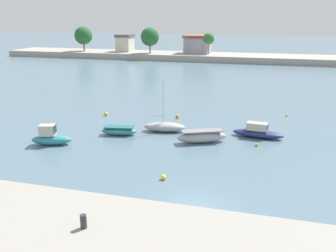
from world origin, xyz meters
TOP-DOWN VIEW (x-y plane):
  - ground_plane at (0.00, 0.00)m, footprint 400.00×400.00m
  - mooring_bollard at (-3.39, -7.32)m, footprint 0.28×0.28m
  - moored_boat_0 at (-14.82, 7.84)m, footprint 3.76×2.24m
  - moored_boat_1 at (-10.08, 12.12)m, footprint 3.60×1.75m
  - moored_boat_2 at (-6.16, 14.38)m, footprint 4.27×2.09m
  - moored_boat_3 at (-1.98, 12.08)m, footprint 4.68×3.09m
  - moored_boat_4 at (2.83, 14.99)m, footprint 4.89×1.93m
  - mooring_buoy_0 at (2.90, 12.38)m, footprint 0.25×0.25m
  - mooring_buoy_1 at (5.65, 23.75)m, footprint 0.25×0.25m
  - mooring_buoy_2 at (-14.39, 18.45)m, footprint 0.43×0.43m
  - mooring_buoy_3 at (-6.20, 19.62)m, footprint 0.40×0.40m
  - mooring_buoy_4 at (-3.03, 3.40)m, footprint 0.39×0.39m
  - distant_shoreline at (-2.32, 76.55)m, footprint 136.15×11.88m

SIDE VIEW (x-z plane):
  - ground_plane at x=0.00m, z-range 0.00..0.00m
  - mooring_buoy_0 at x=2.90m, z-range 0.00..0.25m
  - mooring_buoy_1 at x=5.65m, z-range 0.00..0.25m
  - mooring_buoy_4 at x=-3.03m, z-range 0.00..0.39m
  - mooring_buoy_3 at x=-6.20m, z-range 0.00..0.40m
  - mooring_buoy_2 at x=-14.39m, z-range 0.00..0.43m
  - moored_boat_1 at x=-10.08m, z-range -0.02..0.83m
  - moored_boat_2 at x=-6.16m, z-range -2.08..3.04m
  - moored_boat_4 at x=2.83m, z-range -0.20..1.21m
  - moored_boat_3 at x=-1.98m, z-range -0.02..1.13m
  - moored_boat_0 at x=-14.82m, z-range -0.26..1.56m
  - distant_shoreline at x=-2.32m, z-range -2.30..5.82m
  - mooring_bollard at x=-3.39m, z-range 2.45..3.06m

